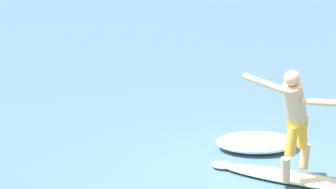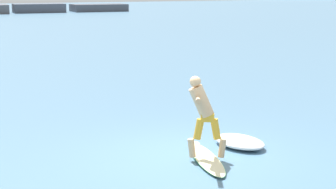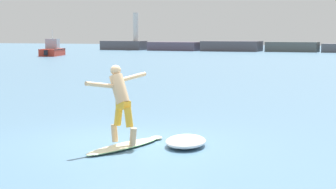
{
  "view_description": "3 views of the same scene",
  "coord_description": "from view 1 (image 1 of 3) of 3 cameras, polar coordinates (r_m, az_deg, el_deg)",
  "views": [
    {
      "loc": [
        -10.52,
        -0.39,
        4.71
      ],
      "look_at": [
        0.38,
        1.4,
        1.13
      ],
      "focal_mm": 85.0,
      "sensor_mm": 36.0,
      "label": 1
    },
    {
      "loc": [
        -5.1,
        -9.82,
        3.45
      ],
      "look_at": [
        -0.12,
        0.79,
        1.15
      ],
      "focal_mm": 60.0,
      "sensor_mm": 36.0,
      "label": 2
    },
    {
      "loc": [
        4.99,
        -10.87,
        2.37
      ],
      "look_at": [
        0.59,
        0.92,
        0.99
      ],
      "focal_mm": 60.0,
      "sensor_mm": 36.0,
      "label": 3
    }
  ],
  "objects": [
    {
      "name": "ground_plane",
      "position": [
        11.53,
        6.62,
        -6.27
      ],
      "size": [
        200.0,
        200.0,
        0.0
      ],
      "primitive_type": "plane",
      "color": "teal"
    },
    {
      "name": "surfer",
      "position": [
        11.18,
        9.1,
        -1.4
      ],
      "size": [
        0.96,
        1.45,
        1.63
      ],
      "color": "#D7AD7E",
      "rests_on": "surfboard"
    },
    {
      "name": "wave_foam_at_tail",
      "position": [
        12.68,
        6.35,
        -3.43
      ],
      "size": [
        1.07,
        1.42,
        0.22
      ],
      "color": "white",
      "rests_on": "ground"
    },
    {
      "name": "surfboard",
      "position": [
        11.64,
        8.87,
        -5.9
      ],
      "size": [
        1.03,
        2.4,
        0.23
      ],
      "color": "beige",
      "rests_on": "ground"
    }
  ]
}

